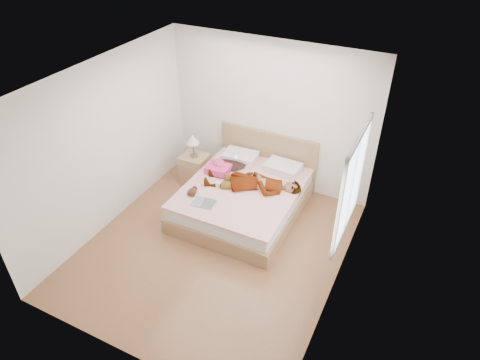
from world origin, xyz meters
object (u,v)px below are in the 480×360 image
(phone, at_px, (236,157))
(coffee_mug, at_px, (218,185))
(woman, at_px, (253,180))
(plush_toy, at_px, (193,191))
(bed, at_px, (245,195))
(nightstand, at_px, (195,167))
(towel, at_px, (218,167))
(magazine, at_px, (204,203))

(phone, bearing_deg, coffee_mug, -104.66)
(woman, height_order, plush_toy, woman)
(woman, distance_m, bed, 0.37)
(woman, distance_m, nightstand, 1.36)
(coffee_mug, bearing_deg, plush_toy, -126.95)
(bed, height_order, towel, bed)
(magazine, xyz_separation_m, coffee_mug, (-0.01, 0.48, 0.04))
(towel, xyz_separation_m, nightstand, (-0.60, 0.19, -0.27))
(magazine, bearing_deg, coffee_mug, 90.94)
(phone, bearing_deg, nightstand, 170.87)
(plush_toy, bearing_deg, bed, 45.19)
(magazine, bearing_deg, plush_toy, 154.66)
(bed, distance_m, magazine, 0.85)
(bed, relative_size, plush_toy, 10.25)
(towel, bearing_deg, magazine, -76.06)
(towel, relative_size, nightstand, 0.41)
(woman, height_order, nightstand, nightstand)
(phone, xyz_separation_m, bed, (0.36, -0.41, -0.42))
(plush_toy, bearing_deg, coffee_mug, 53.05)
(magazine, distance_m, nightstand, 1.35)
(bed, bearing_deg, nightstand, 164.68)
(woman, xyz_separation_m, magazine, (-0.48, -0.75, -0.10))
(nightstand, bearing_deg, phone, 6.46)
(woman, xyz_separation_m, phone, (-0.50, 0.40, 0.08))
(magazine, bearing_deg, towel, 103.94)
(magazine, bearing_deg, nightstand, 127.44)
(towel, bearing_deg, bed, -12.61)
(coffee_mug, height_order, nightstand, nightstand)
(towel, relative_size, coffee_mug, 3.42)
(bed, distance_m, nightstand, 1.20)
(woman, distance_m, plush_toy, 0.98)
(woman, height_order, magazine, woman)
(bed, xyz_separation_m, plush_toy, (-0.61, -0.62, 0.29))
(magazine, xyz_separation_m, nightstand, (-0.81, 1.06, -0.20))
(magazine, height_order, nightstand, nightstand)
(phone, xyz_separation_m, coffee_mug, (0.01, -0.67, -0.14))
(magazine, relative_size, coffee_mug, 3.55)
(phone, bearing_deg, woman, -54.25)
(phone, xyz_separation_m, plush_toy, (-0.25, -1.02, -0.12))
(magazine, relative_size, plush_toy, 2.05)
(coffee_mug, relative_size, plush_toy, 0.58)
(bed, relative_size, nightstand, 2.15)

